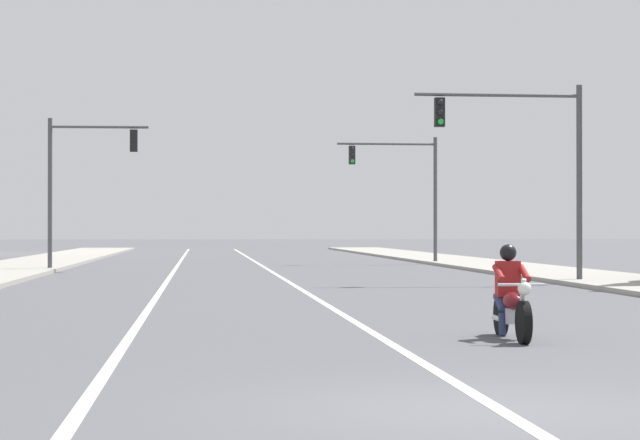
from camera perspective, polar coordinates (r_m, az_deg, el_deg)
ground_plane at (r=11.88m, az=7.19°, el=-8.61°), size 400.00×400.00×0.00m
lane_stripe_center at (r=56.57m, az=-2.62°, el=-2.14°), size 0.16×100.00×0.01m
lane_stripe_left at (r=56.51m, az=-6.59°, el=-2.14°), size 0.16×100.00×0.01m
sidewalk_kerb_right at (r=53.12m, az=8.78°, el=-2.18°), size 4.40×110.00×0.14m
sidewalk_kerb_left at (r=52.10m, az=-14.17°, el=-2.20°), size 4.40×110.00×0.14m
motorcycle_with_rider at (r=19.35m, az=8.76°, el=-3.70°), size 0.70×2.19×1.46m
traffic_signal_near_right at (r=39.15m, az=9.68°, el=3.14°), size 5.31×0.41×6.20m
traffic_signal_near_left at (r=51.30m, az=-11.04°, el=2.20°), size 4.05×0.37×6.20m
traffic_signal_mid_right at (r=60.67m, az=4.01°, el=1.84°), size 4.93×0.43×6.20m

